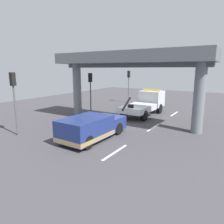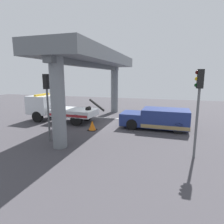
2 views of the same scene
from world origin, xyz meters
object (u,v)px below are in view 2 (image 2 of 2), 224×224
tow_truck_white (56,108)px  traffic_cone_orange (92,126)px  traffic_light_near (199,95)px  traffic_light_far (47,93)px  towed_van_green (158,119)px

tow_truck_white → traffic_cone_orange: (-4.44, 1.94, -0.84)m
traffic_cone_orange → tow_truck_white: bearing=-23.7°
traffic_light_near → traffic_cone_orange: bearing=-24.0°
traffic_light_near → traffic_light_far: size_ratio=1.05×
tow_truck_white → traffic_light_near: bearing=156.1°
traffic_light_far → traffic_cone_orange: size_ratio=5.61×
tow_truck_white → traffic_cone_orange: size_ratio=9.71×
towed_van_green → traffic_light_far: size_ratio=1.25×
tow_truck_white → towed_van_green: size_ratio=1.39×
traffic_light_far → tow_truck_white: bearing=-60.9°
tow_truck_white → traffic_light_far: 6.01m
tow_truck_white → traffic_cone_orange: tow_truck_white is taller
towed_van_green → traffic_cone_orange: (4.76, 1.93, -0.42)m
towed_van_green → traffic_light_near: size_ratio=1.19×
tow_truck_white → traffic_cone_orange: bearing=156.3°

